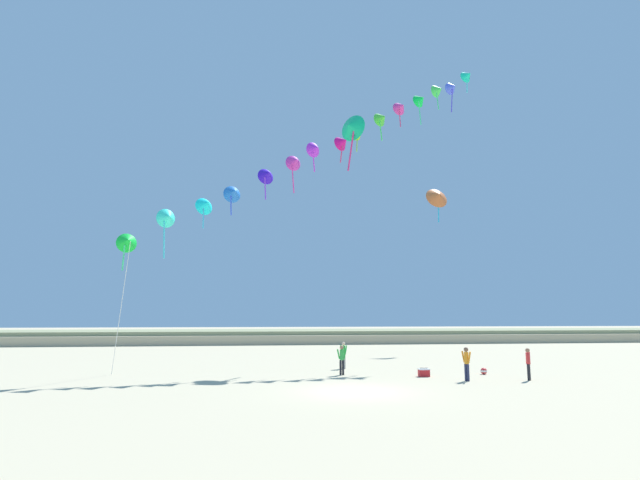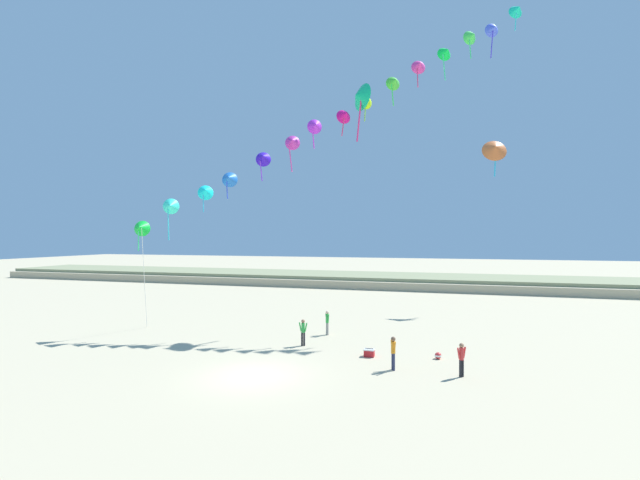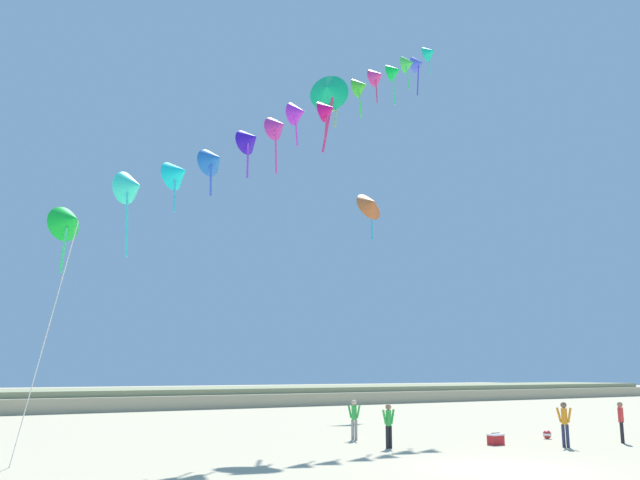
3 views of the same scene
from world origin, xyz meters
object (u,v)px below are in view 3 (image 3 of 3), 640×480
(person_near_right, at_px, (565,421))
(person_mid_center, at_px, (621,419))
(person_near_left, at_px, (389,423))
(person_far_left, at_px, (354,417))
(large_kite_low_lead, at_px, (328,91))
(beach_ball, at_px, (547,434))
(large_kite_mid_trail, at_px, (372,204))
(beach_cooler, at_px, (496,439))

(person_near_right, distance_m, person_mid_center, 3.25)
(person_near_left, xyz_separation_m, person_far_left, (0.66, 3.23, 0.02))
(person_near_right, height_order, large_kite_low_lead, large_kite_low_lead)
(person_near_right, relative_size, large_kite_low_lead, 0.37)
(person_far_left, bearing_deg, beach_ball, -27.70)
(person_mid_center, bearing_deg, person_far_left, 141.72)
(large_kite_low_lead, bearing_deg, person_near_right, -70.26)
(person_near_right, xyz_separation_m, person_far_left, (-5.21, 6.52, -0.02))
(person_near_right, distance_m, large_kite_low_lead, 19.99)
(large_kite_mid_trail, distance_m, beach_cooler, 26.03)
(person_far_left, height_order, large_kite_low_lead, large_kite_low_lead)
(beach_cooler, relative_size, beach_ball, 1.59)
(person_near_left, xyz_separation_m, person_near_right, (5.87, -3.30, 0.04))
(beach_cooler, bearing_deg, large_kite_mid_trail, 66.41)
(beach_cooler, bearing_deg, beach_ball, 9.24)
(person_near_right, relative_size, person_mid_center, 1.04)
(person_near_left, height_order, person_far_left, person_far_left)
(large_kite_mid_trail, bearing_deg, beach_cooler, -113.59)
(person_mid_center, height_order, beach_ball, person_mid_center)
(person_near_left, distance_m, beach_cooler, 4.53)
(person_near_right, relative_size, large_kite_mid_trail, 0.44)
(person_mid_center, height_order, large_kite_low_lead, large_kite_low_lead)
(person_near_left, distance_m, person_far_left, 3.29)
(person_mid_center, bearing_deg, large_kite_low_lead, 123.16)
(person_mid_center, height_order, beach_cooler, person_mid_center)
(person_far_left, height_order, large_kite_mid_trail, large_kite_mid_trail)
(large_kite_low_lead, bearing_deg, beach_ball, -53.35)
(person_near_right, bearing_deg, person_mid_center, -2.65)
(beach_ball, bearing_deg, person_near_left, 175.51)
(large_kite_low_lead, bearing_deg, beach_cooler, -75.24)
(person_mid_center, distance_m, beach_ball, 3.12)
(beach_cooler, bearing_deg, large_kite_low_lead, 104.76)
(person_near_right, bearing_deg, beach_ball, 51.42)
(person_mid_center, bearing_deg, person_near_left, 159.28)
(person_mid_center, relative_size, person_far_left, 0.98)
(person_near_left, distance_m, large_kite_low_lead, 18.19)
(person_mid_center, xyz_separation_m, beach_cooler, (-4.81, 2.22, -0.72))
(large_kite_mid_trail, height_order, beach_ball, large_kite_mid_trail)
(person_near_left, relative_size, beach_ball, 4.47)
(person_near_right, relative_size, beach_ball, 4.64)
(large_kite_mid_trail, height_order, beach_cooler, large_kite_mid_trail)
(person_near_right, distance_m, beach_ball, 3.50)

